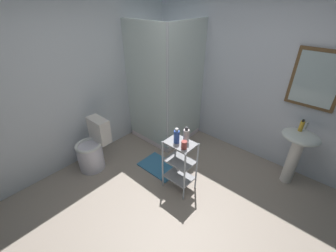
{
  "coord_description": "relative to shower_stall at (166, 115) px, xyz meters",
  "views": [
    {
      "loc": [
        1.1,
        -1.33,
        2.3
      ],
      "look_at": [
        -0.46,
        0.43,
        0.88
      ],
      "focal_mm": 23.69,
      "sensor_mm": 36.0,
      "label": 1
    }
  ],
  "objects": [
    {
      "name": "wall_left",
      "position": [
        -0.64,
        -1.22,
        0.79
      ],
      "size": [
        0.1,
        4.2,
        2.5
      ],
      "primitive_type": "cube",
      "color": "silver",
      "rests_on": "ground_plane"
    },
    {
      "name": "pedestal_sink",
      "position": [
        2.03,
        0.3,
        0.12
      ],
      "size": [
        0.46,
        0.37,
        0.81
      ],
      "color": "white",
      "rests_on": "ground_plane"
    },
    {
      "name": "wall_back",
      "position": [
        1.22,
        0.63,
        0.79
      ],
      "size": [
        4.2,
        0.14,
        2.5
      ],
      "color": "silver",
      "rests_on": "ground_plane"
    },
    {
      "name": "rinse_cup",
      "position": [
        1.07,
        -0.87,
        0.33
      ],
      "size": [
        0.07,
        0.07,
        0.1
      ],
      "primitive_type": "cylinder",
      "color": "#B24742",
      "rests_on": "storage_cart"
    },
    {
      "name": "shampoo_bottle_blue",
      "position": [
        0.92,
        -0.83,
        0.36
      ],
      "size": [
        0.07,
        0.07,
        0.2
      ],
      "color": "blue",
      "rests_on": "storage_cart"
    },
    {
      "name": "hand_soap_bottle",
      "position": [
        1.99,
        0.32,
        0.42
      ],
      "size": [
        0.05,
        0.05,
        0.16
      ],
      "color": "gold",
      "rests_on": "pedestal_sink"
    },
    {
      "name": "ground_plane",
      "position": [
        1.21,
        -1.22,
        -0.47
      ],
      "size": [
        4.2,
        4.2,
        0.02
      ],
      "primitive_type": "cube",
      "color": "#A69587"
    },
    {
      "name": "bath_mat",
      "position": [
        0.49,
        -0.69,
        -0.45
      ],
      "size": [
        0.6,
        0.4,
        0.02
      ],
      "primitive_type": "cube",
      "color": "teal",
      "rests_on": "ground_plane"
    },
    {
      "name": "shower_stall",
      "position": [
        0.0,
        0.0,
        0.0
      ],
      "size": [
        0.92,
        0.92,
        2.0
      ],
      "color": "white",
      "rests_on": "ground_plane"
    },
    {
      "name": "sink_faucet",
      "position": [
        2.03,
        0.42,
        0.4
      ],
      "size": [
        0.03,
        0.03,
        0.1
      ],
      "primitive_type": "cylinder",
      "color": "silver",
      "rests_on": "pedestal_sink"
    },
    {
      "name": "toilet",
      "position": [
        -0.27,
        -1.32,
        -0.15
      ],
      "size": [
        0.37,
        0.49,
        0.76
      ],
      "color": "white",
      "rests_on": "ground_plane"
    },
    {
      "name": "lotion_bottle_white",
      "position": [
        1.01,
        -0.75,
        0.37
      ],
      "size": [
        0.07,
        0.07,
        0.21
      ],
      "color": "white",
      "rests_on": "storage_cart"
    },
    {
      "name": "storage_cart",
      "position": [
        0.96,
        -0.8,
        -0.03
      ],
      "size": [
        0.38,
        0.28,
        0.74
      ],
      "color": "silver",
      "rests_on": "ground_plane"
    }
  ]
}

